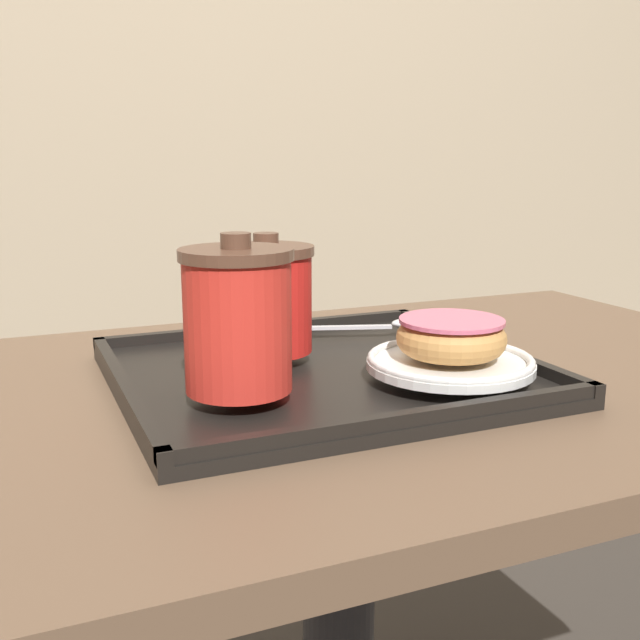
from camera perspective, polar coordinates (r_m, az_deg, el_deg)
name	(u,v)px	position (r m, az deg, el deg)	size (l,w,h in m)	color
wall_behind	(134,43)	(1.82, -13.95, 19.82)	(8.00, 0.05, 2.40)	tan
cafe_table	(339,509)	(0.83, 1.47, -14.17)	(1.10, 0.65, 0.73)	brown
serving_tray	(320,374)	(0.77, 0.00, -4.13)	(0.41, 0.37, 0.02)	black
coffee_cup_front	(238,319)	(0.65, -6.29, 0.07)	(0.10, 0.10, 0.14)	red
coffee_cup_rear	(267,298)	(0.78, -4.08, 1.69)	(0.10, 0.10, 0.12)	red
plate_with_chocolate_donut	(450,362)	(0.74, 9.89, -3.16)	(0.16, 0.16, 0.01)	white
donut_chocolate_glazed	(451,337)	(0.73, 9.96, -1.26)	(0.11, 0.11, 0.04)	tan
spoon	(390,324)	(0.90, 5.39, -0.34)	(0.14, 0.06, 0.01)	silver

